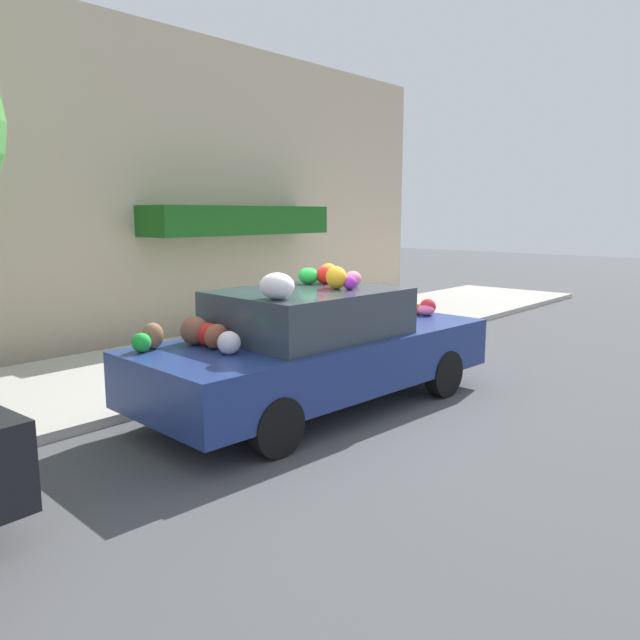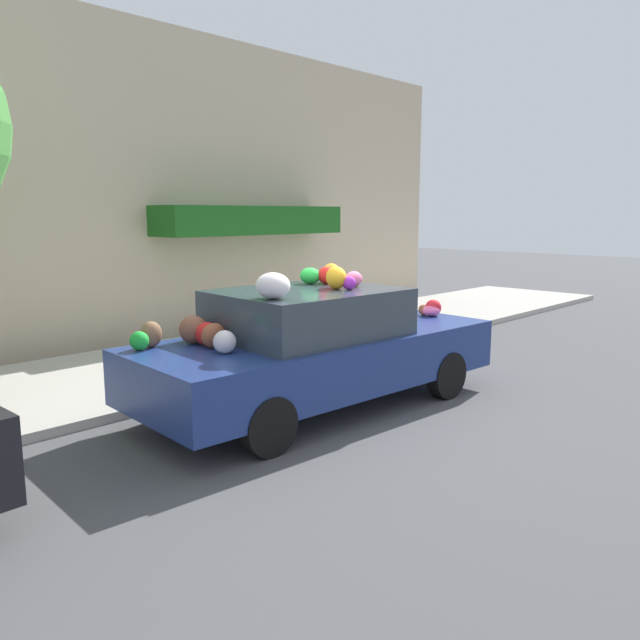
% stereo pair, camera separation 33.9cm
% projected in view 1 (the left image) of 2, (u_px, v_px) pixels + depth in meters
% --- Properties ---
extents(ground_plane, '(60.00, 60.00, 0.00)m').
position_uv_depth(ground_plane, '(311.00, 404.00, 7.66)').
color(ground_plane, '#4C4C4F').
extents(sidewalk_curb, '(24.00, 3.20, 0.11)m').
position_uv_depth(sidewalk_curb, '(178.00, 365.00, 9.40)').
color(sidewalk_curb, '#B2ADA3').
rests_on(sidewalk_curb, ground).
extents(building_facade, '(18.00, 1.20, 5.60)m').
position_uv_depth(building_facade, '(102.00, 186.00, 10.52)').
color(building_facade, '#C6B293').
rests_on(building_facade, ground).
extents(fire_hydrant, '(0.20, 0.20, 0.70)m').
position_uv_depth(fire_hydrant, '(227.00, 345.00, 8.87)').
color(fire_hydrant, red).
rests_on(fire_hydrant, sidewalk_curb).
extents(art_car, '(4.67, 2.06, 1.71)m').
position_uv_depth(art_car, '(317.00, 346.00, 7.41)').
color(art_car, navy).
rests_on(art_car, ground).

